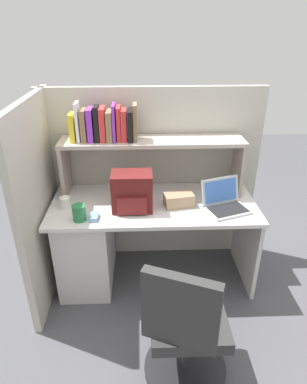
{
  "coord_description": "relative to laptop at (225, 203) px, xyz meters",
  "views": [
    {
      "loc": [
        -0.09,
        -2.31,
        2.01
      ],
      "look_at": [
        0.0,
        -0.05,
        0.85
      ],
      "focal_mm": 31.63,
      "sensor_mm": 36.0,
      "label": 1
    }
  ],
  "objects": [
    {
      "name": "ground_plane",
      "position": [
        -0.53,
        0.11,
        -0.78
      ],
      "size": [
        8.0,
        8.0,
        0.0
      ],
      "primitive_type": "plane",
      "color": "#4C4C51"
    },
    {
      "name": "desk",
      "position": [
        -0.92,
        0.11,
        -0.38
      ],
      "size": [
        1.6,
        0.7,
        0.73
      ],
      "color": "silver",
      "rests_on": "ground_plane"
    },
    {
      "name": "cubicle_partition_rear",
      "position": [
        -0.53,
        0.49,
        -0.01
      ],
      "size": [
        1.84,
        0.05,
        1.55
      ],
      "primitive_type": "cube",
      "color": "#B2ADA0",
      "rests_on": "ground_plane"
    },
    {
      "name": "cubicle_partition_left",
      "position": [
        -1.38,
        0.06,
        -0.01
      ],
      "size": [
        0.05,
        1.06,
        1.55
      ],
      "primitive_type": "cube",
      "color": "#B2ADA0",
      "rests_on": "ground_plane"
    },
    {
      "name": "overhead_hutch",
      "position": [
        -0.53,
        0.31,
        0.3
      ],
      "size": [
        1.44,
        0.28,
        0.45
      ],
      "color": "gray",
      "rests_on": "desk"
    },
    {
      "name": "reference_books_on_shelf",
      "position": [
        -0.89,
        0.31,
        0.52
      ],
      "size": [
        0.5,
        0.18,
        0.29
      ],
      "color": "yellow",
      "rests_on": "overhead_hutch"
    },
    {
      "name": "laptop",
      "position": [
        0.0,
        0.0,
        0.0
      ],
      "size": [
        0.38,
        0.34,
        0.22
      ],
      "color": "#B7BABF",
      "rests_on": "desk"
    },
    {
      "name": "backpack",
      "position": [
        -0.69,
        0.03,
        0.09
      ],
      "size": [
        0.3,
        0.22,
        0.29
      ],
      "color": "#591919",
      "rests_on": "desk"
    },
    {
      "name": "computer_mouse",
      "position": [
        -0.97,
        -0.11,
        -0.03
      ],
      "size": [
        0.06,
        0.11,
        0.03
      ],
      "primitive_type": "cube",
      "rotation": [
        0.0,
        0.0,
        -0.03
      ],
      "color": "#7299C6",
      "rests_on": "desk"
    },
    {
      "name": "paper_cup",
      "position": [
        -1.2,
        0.06,
        -0.01
      ],
      "size": [
        0.08,
        0.08,
        0.09
      ],
      "primitive_type": "cylinder",
      "color": "white",
      "rests_on": "desk"
    },
    {
      "name": "tissue_box",
      "position": [
        -0.34,
        0.06,
        -0.0
      ],
      "size": [
        0.24,
        0.16,
        0.1
      ],
      "primitive_type": "cube",
      "rotation": [
        0.0,
        0.0,
        0.17
      ],
      "color": "#9E7F60",
      "rests_on": "desk"
    },
    {
      "name": "snack_canister",
      "position": [
        -1.07,
        -0.12,
        0.01
      ],
      "size": [
        0.1,
        0.1,
        0.12
      ],
      "primitive_type": "cylinder",
      "color": "#26723F",
      "rests_on": "desk"
    },
    {
      "name": "office_chair",
      "position": [
        -0.39,
        -0.84,
        -0.39
      ],
      "size": [
        0.53,
        0.55,
        0.93
      ],
      "rotation": [
        0.0,
        0.0,
        2.75
      ],
      "color": "black",
      "rests_on": "ground_plane"
    }
  ]
}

